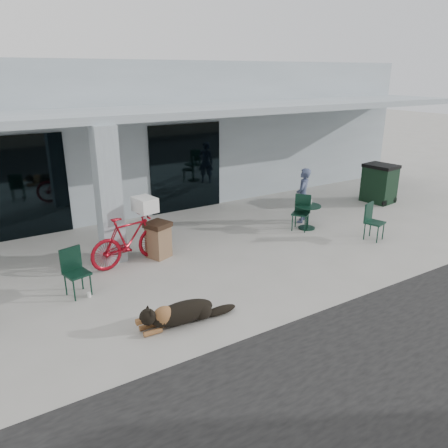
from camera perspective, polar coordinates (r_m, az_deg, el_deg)
ground at (r=9.24m, az=-0.61°, el=-7.63°), size 80.00×80.00×0.00m
building at (r=16.24m, az=-16.71°, el=11.67°), size 22.00×7.00×4.50m
storefront_glass_left at (r=12.41m, az=-26.07°, el=4.11°), size 2.80×0.06×2.70m
storefront_glass_right at (r=13.77m, az=-5.00°, el=7.34°), size 2.40×0.06×2.70m
column at (r=10.10m, az=-14.85°, el=3.58°), size 0.50×0.50×3.12m
overhang at (r=11.52m, az=-10.28°, el=14.15°), size 22.00×2.80×0.18m
bicycle at (r=10.12m, az=-12.22°, el=-2.03°), size 2.00×0.86×1.16m
laundry_basket at (r=10.09m, az=-10.31°, el=2.53°), size 0.50×0.62×0.33m
dog at (r=7.79m, az=-5.44°, el=-11.31°), size 1.38×0.51×0.46m
cup_near_dog at (r=9.06m, az=-17.21°, el=-8.81°), size 0.09×0.09×0.10m
cafe_chair_near at (r=9.01m, az=-18.67°, el=-6.07°), size 0.53×0.56×0.96m
cafe_table_far at (r=12.43m, az=10.82°, el=0.92°), size 0.74×0.74×0.68m
cafe_chair_far_a at (r=12.00m, az=19.11°, el=0.24°), size 0.55×0.58×0.97m
cafe_chair_far_b at (r=12.24m, az=9.99°, el=1.42°), size 0.65×0.64×0.98m
person at (r=12.85m, az=10.27°, el=3.69°), size 0.69×0.65×1.59m
cup_on_table at (r=12.48m, az=11.17°, el=2.89°), size 0.09×0.09×0.12m
trash_receptacle at (r=10.41m, az=-8.57°, el=-2.05°), size 0.66×0.66×0.87m
wheeled_bin at (r=15.59m, az=19.62°, el=5.03°), size 0.91×1.09×1.28m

